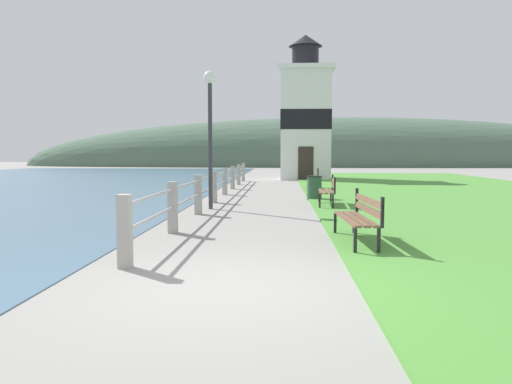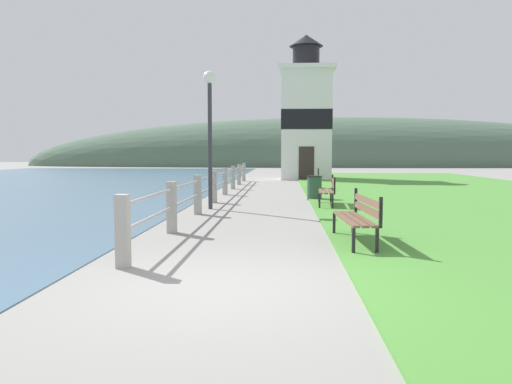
{
  "view_description": "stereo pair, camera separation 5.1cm",
  "coord_description": "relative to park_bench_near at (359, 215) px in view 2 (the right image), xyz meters",
  "views": [
    {
      "loc": [
        0.69,
        -5.86,
        1.63
      ],
      "look_at": [
        -0.18,
        10.99,
        0.3
      ],
      "focal_mm": 35.0,
      "sensor_mm": 36.0,
      "label": 1
    },
    {
      "loc": [
        0.74,
        -5.86,
        1.63
      ],
      "look_at": [
        -0.18,
        10.99,
        0.3
      ],
      "focal_mm": 35.0,
      "sensor_mm": 36.0,
      "label": 2
    }
  ],
  "objects": [
    {
      "name": "grass_verge",
      "position": [
        5.54,
        10.41,
        -0.51
      ],
      "size": [
        12.0,
        40.06,
        0.06
      ],
      "color": "#4C8E38",
      "rests_on": "ground_plane"
    },
    {
      "name": "park_bench_near",
      "position": [
        0.0,
        0.0,
        0.0
      ],
      "size": [
        0.58,
        2.02,
        0.94
      ],
      "rotation": [
        0.0,
        0.0,
        3.2
      ],
      "color": "brown",
      "rests_on": "ground_plane"
    },
    {
      "name": "lighthouse",
      "position": [
        0.03,
        22.29,
        3.29
      ],
      "size": [
        3.43,
        3.43,
        8.8
      ],
      "color": "white",
      "rests_on": "ground_plane"
    },
    {
      "name": "ground_plane",
      "position": [
        -2.07,
        -2.95,
        -0.54
      ],
      "size": [
        160.0,
        160.0,
        0.0
      ],
      "primitive_type": "plane",
      "color": "gray"
    },
    {
      "name": "park_bench_far",
      "position": [
        0.06,
        13.09,
        -0.0
      ],
      "size": [
        0.58,
        1.74,
        0.94
      ],
      "rotation": [
        0.0,
        0.0,
        3.08
      ],
      "color": "brown",
      "rests_on": "ground_plane"
    },
    {
      "name": "distant_hillside",
      "position": [
        5.93,
        53.76,
        -0.54
      ],
      "size": [
        80.0,
        16.0,
        12.0
      ],
      "color": "#4C6651",
      "rests_on": "ground_plane"
    },
    {
      "name": "seawall_railing",
      "position": [
        -3.59,
        8.91,
        0.05
      ],
      "size": [
        0.18,
        21.88,
        1.05
      ],
      "color": "#A8A399",
      "rests_on": "ground_plane"
    },
    {
      "name": "lamp_post",
      "position": [
        -3.44,
        5.52,
        2.2
      ],
      "size": [
        0.36,
        0.36,
        3.96
      ],
      "color": "#333338",
      "rests_on": "ground_plane"
    },
    {
      "name": "trash_bin",
      "position": [
        -0.25,
        8.4,
        -0.12
      ],
      "size": [
        0.54,
        0.54,
        0.84
      ],
      "color": "#2D5138",
      "rests_on": "ground_plane"
    },
    {
      "name": "park_bench_midway",
      "position": [
        0.04,
        6.27,
        -0.0
      ],
      "size": [
        0.58,
        1.78,
        0.94
      ],
      "rotation": [
        0.0,
        0.0,
        3.08
      ],
      "color": "brown",
      "rests_on": "ground_plane"
    }
  ]
}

